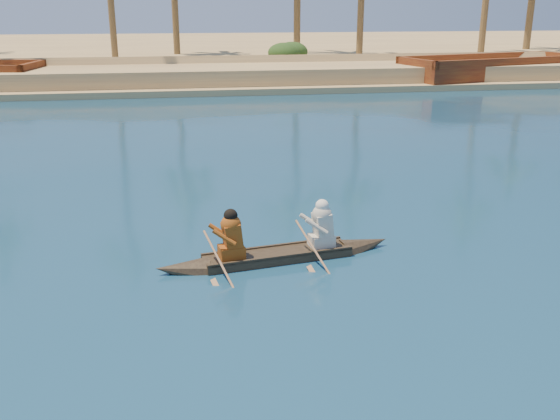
{
  "coord_description": "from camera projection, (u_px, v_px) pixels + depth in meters",
  "views": [
    {
      "loc": [
        1.97,
        -13.24,
        4.92
      ],
      "look_at": [
        4.03,
        -0.9,
        0.79
      ],
      "focal_mm": 40.0,
      "sensor_mm": 36.0,
      "label": 1
    }
  ],
  "objects": [
    {
      "name": "sandy_embankment",
      "position": [
        152.0,
        55.0,
        57.38
      ],
      "size": [
        150.0,
        51.0,
        1.5
      ],
      "color": "tan",
      "rests_on": "ground"
    },
    {
      "name": "shrub_cluster",
      "position": [
        145.0,
        61.0,
        42.76
      ],
      "size": [
        100.0,
        6.0,
        2.4
      ],
      "primitive_type": null,
      "color": "#1C3814",
      "rests_on": "ground"
    },
    {
      "name": "canoe",
      "position": [
        278.0,
        248.0,
        12.56
      ],
      "size": [
        4.97,
        1.45,
        1.36
      ],
      "rotation": [
        0.0,
        0.0,
        0.16
      ],
      "color": "#403322",
      "rests_on": "ground"
    },
    {
      "name": "ground",
      "position": [
        92.0,
        241.0,
        13.64
      ],
      "size": [
        160.0,
        160.0,
        0.0
      ],
      "primitive_type": "plane",
      "color": "#0B2F4A",
      "rests_on": "ground"
    },
    {
      "name": "barge_right",
      "position": [
        492.0,
        72.0,
        40.89
      ],
      "size": [
        12.97,
        7.02,
        2.06
      ],
      "rotation": [
        0.0,
        0.0,
        0.25
      ],
      "color": "brown",
      "rests_on": "ground"
    }
  ]
}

